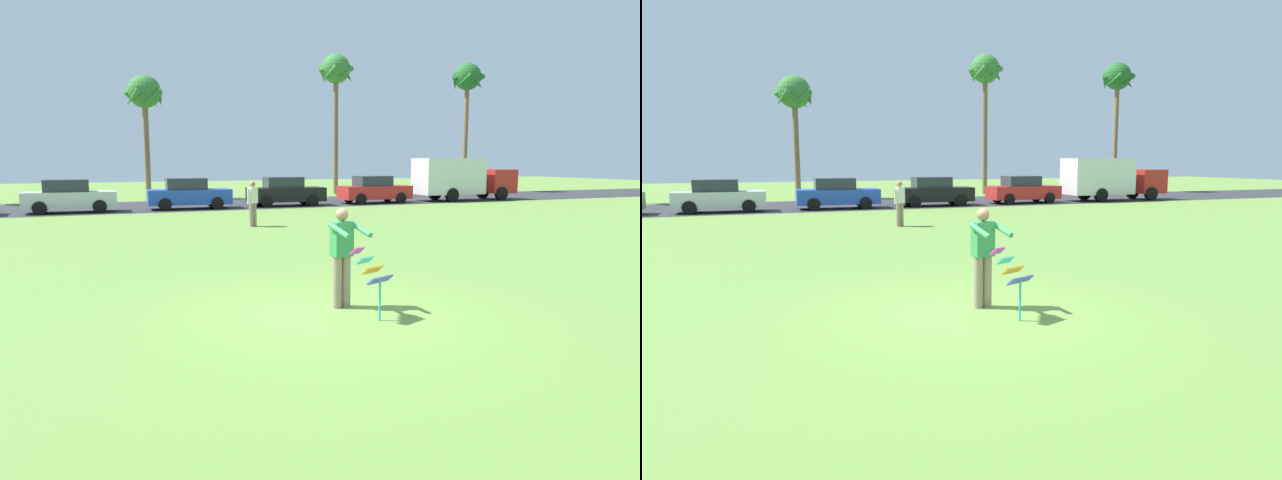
# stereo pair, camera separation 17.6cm
# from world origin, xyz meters

# --- Properties ---
(ground_plane) EXTENTS (120.00, 120.00, 0.00)m
(ground_plane) POSITION_xyz_m (0.00, 0.00, 0.00)
(ground_plane) COLOR olive
(road_strip) EXTENTS (120.00, 8.00, 0.01)m
(road_strip) POSITION_xyz_m (0.00, 23.74, 0.01)
(road_strip) COLOR #2D2D33
(road_strip) RESTS_ON ground
(person_kite_flyer) EXTENTS (0.62, 0.71, 1.73)m
(person_kite_flyer) POSITION_xyz_m (0.30, 0.22, 0.95)
(person_kite_flyer) COLOR gray
(person_kite_flyer) RESTS_ON ground
(kite_held) EXTENTS (0.58, 0.72, 1.13)m
(kite_held) POSITION_xyz_m (0.46, -0.60, 0.76)
(kite_held) COLOR #D83399
(kite_held) RESTS_ON ground
(parked_car_silver) EXTENTS (4.22, 1.88, 1.60)m
(parked_car_silver) POSITION_xyz_m (-4.60, 21.34, 0.77)
(parked_car_silver) COLOR silver
(parked_car_silver) RESTS_ON ground
(parked_car_blue) EXTENTS (4.26, 1.95, 1.60)m
(parked_car_blue) POSITION_xyz_m (1.07, 21.34, 0.77)
(parked_car_blue) COLOR #2347B7
(parked_car_blue) RESTS_ON ground
(parked_car_black) EXTENTS (4.26, 1.95, 1.60)m
(parked_car_black) POSITION_xyz_m (6.35, 21.34, 0.77)
(parked_car_black) COLOR black
(parked_car_black) RESTS_ON ground
(parked_car_red) EXTENTS (4.21, 1.86, 1.60)m
(parked_car_red) POSITION_xyz_m (11.86, 21.34, 0.77)
(parked_car_red) COLOR red
(parked_car_red) RESTS_ON ground
(parked_truck_red_cab) EXTENTS (6.70, 2.13, 2.62)m
(parked_truck_red_cab) POSITION_xyz_m (17.85, 21.34, 1.41)
(parked_truck_red_cab) COLOR #B2231E
(parked_truck_red_cab) RESTS_ON ground
(palm_tree_right_near) EXTENTS (2.58, 2.71, 7.94)m
(palm_tree_right_near) POSITION_xyz_m (-0.09, 30.55, 6.57)
(palm_tree_right_near) COLOR brown
(palm_tree_right_near) RESTS_ON ground
(palm_tree_centre_far) EXTENTS (2.58, 2.71, 10.15)m
(palm_tree_centre_far) POSITION_xyz_m (13.43, 30.66, 8.60)
(palm_tree_centre_far) COLOR brown
(palm_tree_centre_far) RESTS_ON ground
(palm_tree_far_left) EXTENTS (2.58, 2.71, 10.06)m
(palm_tree_far_left) POSITION_xyz_m (24.32, 29.76, 8.51)
(palm_tree_far_left) COLOR brown
(palm_tree_far_left) RESTS_ON ground
(person_walker_near) EXTENTS (0.49, 0.38, 1.73)m
(person_walker_near) POSITION_xyz_m (2.08, 12.52, 0.93)
(person_walker_near) COLOR gray
(person_walker_near) RESTS_ON ground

